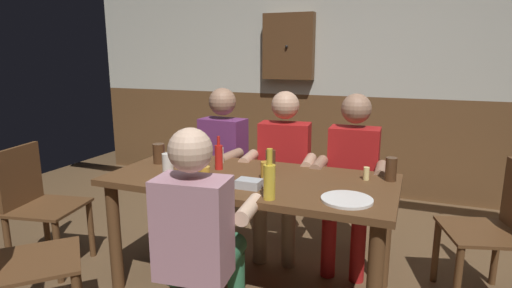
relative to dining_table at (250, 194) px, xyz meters
name	(u,v)px	position (x,y,z in m)	size (l,w,h in m)	color
back_wall_upper	(329,22)	(0.00, 2.23, 1.19)	(5.84, 0.12, 1.54)	beige
back_wall_wainscot	(325,142)	(0.00, 2.23, -0.11)	(5.84, 0.12, 1.07)	brown
dining_table	(250,194)	(0.00, 0.00, 0.00)	(1.78, 0.82, 0.76)	brown
person_0	(218,158)	(-0.54, 0.63, 0.04)	(0.53, 0.55, 1.24)	#6B2D66
person_1	(283,165)	(0.01, 0.63, 0.03)	(0.56, 0.54, 1.24)	#AD1919
person_2	(352,172)	(0.54, 0.63, 0.03)	(0.50, 0.54, 1.24)	#AD1919
person_3	(200,232)	(-0.01, -0.63, 0.00)	(0.51, 0.54, 1.19)	#B78493
chair_empty_near_right	(497,229)	(1.44, 0.41, -0.17)	(0.54, 0.54, 0.88)	brown
chair_empty_near_left	(16,260)	(-0.92, -0.94, -0.17)	(0.62, 0.62, 0.88)	brown
chair_empty_far_end	(38,203)	(-1.51, -0.28, -0.17)	(0.51, 0.51, 0.88)	brown
table_candle	(366,174)	(0.68, 0.20, 0.15)	(0.04, 0.04, 0.08)	#F9E08C
condiment_caddy	(249,184)	(0.08, -0.20, 0.14)	(0.14, 0.10, 0.05)	#B2B7BC
plate_0	(347,200)	(0.63, -0.22, 0.12)	(0.27, 0.27, 0.01)	white
bottle_0	(219,156)	(-0.26, 0.09, 0.20)	(0.05, 0.05, 0.22)	red
bottle_1	(269,180)	(0.25, -0.34, 0.22)	(0.06, 0.06, 0.27)	gold
bottle_2	(197,158)	(-0.35, -0.06, 0.22)	(0.06, 0.06, 0.27)	#593314
pint_glass_0	(219,155)	(-0.33, 0.23, 0.17)	(0.06, 0.06, 0.11)	white
pint_glass_1	(159,154)	(-0.72, 0.07, 0.18)	(0.08, 0.08, 0.14)	#4C2D19
pint_glass_2	(266,171)	(0.11, -0.02, 0.17)	(0.07, 0.07, 0.11)	gold
pint_glass_3	(271,161)	(0.08, 0.15, 0.18)	(0.06, 0.06, 0.15)	#4C2D19
pint_glass_4	(391,169)	(0.82, 0.24, 0.18)	(0.07, 0.07, 0.14)	#4C2D19
pint_glass_5	(204,176)	(-0.18, -0.26, 0.17)	(0.07, 0.07, 0.11)	gold
pint_glass_6	(168,165)	(-0.48, -0.17, 0.18)	(0.07, 0.07, 0.15)	white
wall_dart_cabinet	(289,47)	(-0.41, 2.10, 0.94)	(0.56, 0.15, 0.70)	brown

